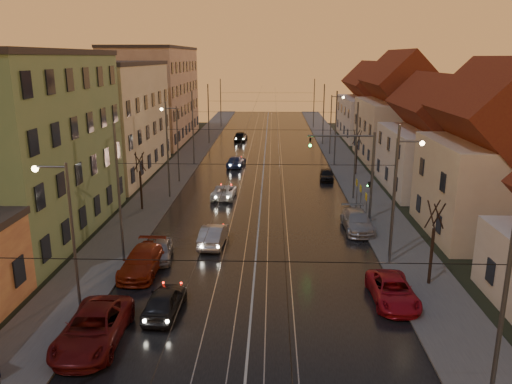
# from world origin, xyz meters

# --- Properties ---
(ground) EXTENTS (160.00, 160.00, 0.00)m
(ground) POSITION_xyz_m (0.00, 0.00, 0.00)
(ground) COLOR black
(ground) RESTS_ON ground
(road) EXTENTS (16.00, 120.00, 0.04)m
(road) POSITION_xyz_m (0.00, 40.00, 0.02)
(road) COLOR black
(road) RESTS_ON ground
(sidewalk_left) EXTENTS (4.00, 120.00, 0.15)m
(sidewalk_left) POSITION_xyz_m (-10.00, 40.00, 0.07)
(sidewalk_left) COLOR #4C4C4C
(sidewalk_left) RESTS_ON ground
(sidewalk_right) EXTENTS (4.00, 120.00, 0.15)m
(sidewalk_right) POSITION_xyz_m (10.00, 40.00, 0.07)
(sidewalk_right) COLOR #4C4C4C
(sidewalk_right) RESTS_ON ground
(tram_rail_0) EXTENTS (0.06, 120.00, 0.03)m
(tram_rail_0) POSITION_xyz_m (-2.20, 40.00, 0.06)
(tram_rail_0) COLOR gray
(tram_rail_0) RESTS_ON road
(tram_rail_1) EXTENTS (0.06, 120.00, 0.03)m
(tram_rail_1) POSITION_xyz_m (-0.77, 40.00, 0.06)
(tram_rail_1) COLOR gray
(tram_rail_1) RESTS_ON road
(tram_rail_2) EXTENTS (0.06, 120.00, 0.03)m
(tram_rail_2) POSITION_xyz_m (0.77, 40.00, 0.06)
(tram_rail_2) COLOR gray
(tram_rail_2) RESTS_ON road
(tram_rail_3) EXTENTS (0.06, 120.00, 0.03)m
(tram_rail_3) POSITION_xyz_m (2.20, 40.00, 0.06)
(tram_rail_3) COLOR gray
(tram_rail_3) RESTS_ON road
(apartment_left_1) EXTENTS (10.00, 18.00, 13.00)m
(apartment_left_1) POSITION_xyz_m (-17.50, 14.00, 6.50)
(apartment_left_1) COLOR #5C8253
(apartment_left_1) RESTS_ON ground
(apartment_left_2) EXTENTS (10.00, 20.00, 12.00)m
(apartment_left_2) POSITION_xyz_m (-17.50, 34.00, 6.00)
(apartment_left_2) COLOR beige
(apartment_left_2) RESTS_ON ground
(apartment_left_3) EXTENTS (10.00, 24.00, 14.00)m
(apartment_left_3) POSITION_xyz_m (-17.50, 58.00, 7.00)
(apartment_left_3) COLOR #9B7A64
(apartment_left_3) RESTS_ON ground
(house_right_1) EXTENTS (8.67, 10.20, 10.80)m
(house_right_1) POSITION_xyz_m (17.00, 15.00, 5.45)
(house_right_1) COLOR beige
(house_right_1) RESTS_ON ground
(house_right_2) EXTENTS (9.18, 12.24, 9.20)m
(house_right_2) POSITION_xyz_m (17.00, 28.00, 4.64)
(house_right_2) COLOR beige
(house_right_2) RESTS_ON ground
(house_right_3) EXTENTS (9.18, 14.28, 11.50)m
(house_right_3) POSITION_xyz_m (17.00, 43.00, 5.80)
(house_right_3) COLOR beige
(house_right_3) RESTS_ON ground
(house_right_4) EXTENTS (9.18, 16.32, 10.00)m
(house_right_4) POSITION_xyz_m (17.00, 61.00, 5.05)
(house_right_4) COLOR beige
(house_right_4) RESTS_ON ground
(catenary_pole_r_0) EXTENTS (0.16, 0.16, 9.00)m
(catenary_pole_r_0) POSITION_xyz_m (8.60, -6.00, 4.50)
(catenary_pole_r_0) COLOR #595B60
(catenary_pole_r_0) RESTS_ON ground
(catenary_pole_l_1) EXTENTS (0.16, 0.16, 9.00)m
(catenary_pole_l_1) POSITION_xyz_m (-8.60, 9.00, 4.50)
(catenary_pole_l_1) COLOR #595B60
(catenary_pole_l_1) RESTS_ON ground
(catenary_pole_r_1) EXTENTS (0.16, 0.16, 9.00)m
(catenary_pole_r_1) POSITION_xyz_m (8.60, 9.00, 4.50)
(catenary_pole_r_1) COLOR #595B60
(catenary_pole_r_1) RESTS_ON ground
(catenary_pole_l_2) EXTENTS (0.16, 0.16, 9.00)m
(catenary_pole_l_2) POSITION_xyz_m (-8.60, 24.00, 4.50)
(catenary_pole_l_2) COLOR #595B60
(catenary_pole_l_2) RESTS_ON ground
(catenary_pole_r_2) EXTENTS (0.16, 0.16, 9.00)m
(catenary_pole_r_2) POSITION_xyz_m (8.60, 24.00, 4.50)
(catenary_pole_r_2) COLOR #595B60
(catenary_pole_r_2) RESTS_ON ground
(catenary_pole_l_3) EXTENTS (0.16, 0.16, 9.00)m
(catenary_pole_l_3) POSITION_xyz_m (-8.60, 39.00, 4.50)
(catenary_pole_l_3) COLOR #595B60
(catenary_pole_l_3) RESTS_ON ground
(catenary_pole_r_3) EXTENTS (0.16, 0.16, 9.00)m
(catenary_pole_r_3) POSITION_xyz_m (8.60, 39.00, 4.50)
(catenary_pole_r_3) COLOR #595B60
(catenary_pole_r_3) RESTS_ON ground
(catenary_pole_l_4) EXTENTS (0.16, 0.16, 9.00)m
(catenary_pole_l_4) POSITION_xyz_m (-8.60, 54.00, 4.50)
(catenary_pole_l_4) COLOR #595B60
(catenary_pole_l_4) RESTS_ON ground
(catenary_pole_r_4) EXTENTS (0.16, 0.16, 9.00)m
(catenary_pole_r_4) POSITION_xyz_m (8.60, 54.00, 4.50)
(catenary_pole_r_4) COLOR #595B60
(catenary_pole_r_4) RESTS_ON ground
(catenary_pole_l_5) EXTENTS (0.16, 0.16, 9.00)m
(catenary_pole_l_5) POSITION_xyz_m (-8.60, 72.00, 4.50)
(catenary_pole_l_5) COLOR #595B60
(catenary_pole_l_5) RESTS_ON ground
(catenary_pole_r_5) EXTENTS (0.16, 0.16, 9.00)m
(catenary_pole_r_5) POSITION_xyz_m (8.60, 72.00, 4.50)
(catenary_pole_r_5) COLOR #595B60
(catenary_pole_r_5) RESTS_ON ground
(street_lamp_0) EXTENTS (1.75, 0.32, 8.00)m
(street_lamp_0) POSITION_xyz_m (-9.10, 2.00, 4.89)
(street_lamp_0) COLOR #595B60
(street_lamp_0) RESTS_ON ground
(street_lamp_1) EXTENTS (1.75, 0.32, 8.00)m
(street_lamp_1) POSITION_xyz_m (9.10, 10.00, 4.89)
(street_lamp_1) COLOR #595B60
(street_lamp_1) RESTS_ON ground
(street_lamp_2) EXTENTS (1.75, 0.32, 8.00)m
(street_lamp_2) POSITION_xyz_m (-9.10, 30.00, 4.89)
(street_lamp_2) COLOR #595B60
(street_lamp_2) RESTS_ON ground
(street_lamp_3) EXTENTS (1.75, 0.32, 8.00)m
(street_lamp_3) POSITION_xyz_m (9.10, 46.00, 4.89)
(street_lamp_3) COLOR #595B60
(street_lamp_3) RESTS_ON ground
(traffic_light_mast) EXTENTS (5.30, 0.32, 7.20)m
(traffic_light_mast) POSITION_xyz_m (7.99, 18.00, 4.60)
(traffic_light_mast) COLOR #595B60
(traffic_light_mast) RESTS_ON ground
(bare_tree_0) EXTENTS (1.09, 1.09, 5.11)m
(bare_tree_0) POSITION_xyz_m (-10.20, 20.00, 2.49)
(bare_tree_0) COLOR black
(bare_tree_0) RESTS_ON ground
(bare_tree_1) EXTENTS (1.09, 1.09, 5.11)m
(bare_tree_1) POSITION_xyz_m (10.20, 6.00, 2.49)
(bare_tree_1) COLOR black
(bare_tree_1) RESTS_ON ground
(bare_tree_2) EXTENTS (1.09, 1.09, 5.11)m
(bare_tree_2) POSITION_xyz_m (10.40, 34.00, 2.49)
(bare_tree_2) COLOR black
(bare_tree_2) RESTS_ON ground
(driving_car_0) EXTENTS (1.88, 4.22, 1.41)m
(driving_car_0) POSITION_xyz_m (-4.47, 2.26, 0.70)
(driving_car_0) COLOR black
(driving_car_0) RESTS_ON ground
(driving_car_1) EXTENTS (1.83, 4.51, 1.46)m
(driving_car_1) POSITION_xyz_m (-3.07, 12.07, 0.73)
(driving_car_1) COLOR #AAAAB0
(driving_car_1) RESTS_ON ground
(driving_car_2) EXTENTS (2.28, 4.56, 1.24)m
(driving_car_2) POSITION_xyz_m (-3.48, 24.22, 0.62)
(driving_car_2) COLOR silver
(driving_car_2) RESTS_ON ground
(driving_car_3) EXTENTS (2.37, 4.78, 1.33)m
(driving_car_3) POSITION_xyz_m (-3.33, 38.01, 0.67)
(driving_car_3) COLOR navy
(driving_car_3) RESTS_ON ground
(driving_car_4) EXTENTS (2.09, 4.69, 1.57)m
(driving_car_4) POSITION_xyz_m (-3.98, 57.10, 0.78)
(driving_car_4) COLOR black
(driving_car_4) RESTS_ON ground
(parked_left_1) EXTENTS (2.70, 5.72, 1.58)m
(parked_left_1) POSITION_xyz_m (-7.16, -0.67, 0.79)
(parked_left_1) COLOR #611011
(parked_left_1) RESTS_ON ground
(parked_left_2) EXTENTS (2.27, 5.27, 1.51)m
(parked_left_2) POSITION_xyz_m (-6.88, 7.26, 0.76)
(parked_left_2) COLOR maroon
(parked_left_2) RESTS_ON ground
(parked_left_3) EXTENTS (1.92, 3.86, 1.26)m
(parked_left_3) POSITION_xyz_m (-6.24, 9.28, 0.63)
(parked_left_3) COLOR #96959A
(parked_left_3) RESTS_ON ground
(parked_right_0) EXTENTS (2.28, 4.81, 1.33)m
(parked_right_0) POSITION_xyz_m (7.60, 3.89, 0.66)
(parked_right_0) COLOR #A8101F
(parked_right_0) RESTS_ON ground
(parked_right_1) EXTENTS (2.15, 5.12, 1.48)m
(parked_right_1) POSITION_xyz_m (7.57, 15.48, 0.74)
(parked_right_1) COLOR #A5A5AB
(parked_right_1) RESTS_ON ground
(parked_right_2) EXTENTS (1.75, 3.71, 1.23)m
(parked_right_2) POSITION_xyz_m (6.90, 31.52, 0.61)
(parked_right_2) COLOR black
(parked_right_2) RESTS_ON ground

